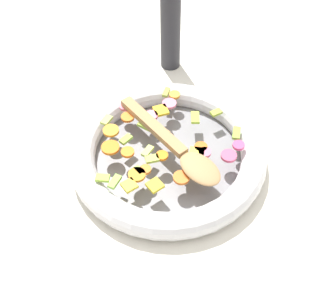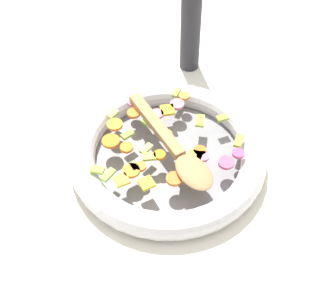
# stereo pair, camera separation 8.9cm
# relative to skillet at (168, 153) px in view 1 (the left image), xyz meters

# --- Properties ---
(ground_plane) EXTENTS (4.00, 4.00, 0.00)m
(ground_plane) POSITION_rel_skillet_xyz_m (0.00, 0.00, -0.02)
(ground_plane) COLOR silver
(skillet) EXTENTS (0.38, 0.38, 0.05)m
(skillet) POSITION_rel_skillet_xyz_m (0.00, 0.00, 0.00)
(skillet) COLOR slate
(skillet) RESTS_ON ground_plane
(chopped_vegetables) EXTENTS (0.28, 0.29, 0.01)m
(chopped_vegetables) POSITION_rel_skillet_xyz_m (0.00, -0.02, 0.03)
(chopped_vegetables) COLOR orange
(chopped_vegetables) RESTS_ON skillet
(wooden_spoon) EXTENTS (0.18, 0.25, 0.01)m
(wooden_spoon) POSITION_rel_skillet_xyz_m (0.02, 0.03, 0.04)
(wooden_spoon) COLOR #A87F51
(wooden_spoon) RESTS_ON chopped_vegetables
(pepper_mill) EXTENTS (0.05, 0.05, 0.25)m
(pepper_mill) POSITION_rel_skillet_xyz_m (-0.29, -0.09, 0.09)
(pepper_mill) COLOR #232328
(pepper_mill) RESTS_ON ground_plane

